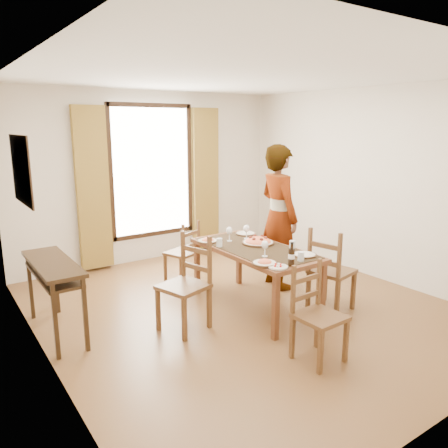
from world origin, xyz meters
TOP-DOWN VIEW (x-y plane):
  - ground at (0.00, 0.00)m, footprint 5.00×5.00m
  - room_shell at (-0.00, 0.13)m, footprint 4.60×5.10m
  - console_table at (-2.03, 0.60)m, footprint 0.38×1.20m
  - dining_table at (0.11, -0.05)m, footprint 0.80×1.66m
  - chair_west at (-0.84, -0.06)m, footprint 0.57×0.57m
  - chair_north at (-0.14, 1.22)m, footprint 0.50×0.50m
  - chair_south at (-0.15, -1.32)m, footprint 0.42×0.42m
  - chair_east at (0.80, -0.63)m, footprint 0.53×0.53m
  - man at (0.84, 0.36)m, footprint 0.83×0.65m
  - plate_sw at (-0.20, -0.61)m, footprint 0.27×0.27m
  - plate_se at (0.36, -0.63)m, footprint 0.27×0.27m
  - plate_nw at (-0.21, 0.49)m, footprint 0.27×0.27m
  - plate_ne at (0.41, 0.52)m, footprint 0.27×0.27m
  - pasta_platter at (0.25, 0.06)m, footprint 0.40×0.40m
  - caprese_plate at (-0.16, -0.77)m, footprint 0.20×0.20m
  - wine_glass_a at (-0.03, -0.40)m, footprint 0.08×0.08m
  - wine_glass_b at (0.27, 0.32)m, footprint 0.08×0.08m
  - wine_glass_c at (0.03, 0.35)m, footprint 0.08×0.08m
  - tumbler_a at (0.43, -0.36)m, footprint 0.07×0.07m
  - tumbler_b at (-0.21, 0.22)m, footprint 0.07×0.07m
  - tumbler_c at (0.19, -0.74)m, footprint 0.07×0.07m
  - wine_bottle at (-0.01, -0.80)m, footprint 0.07×0.07m

SIDE VIEW (x-z plane):
  - ground at x=0.00m, z-range 0.00..0.00m
  - chair_north at x=-0.14m, z-range -0.03..0.85m
  - chair_south at x=-0.15m, z-range -0.03..0.89m
  - chair_east at x=0.80m, z-range -0.04..0.98m
  - chair_west at x=-0.84m, z-range -0.04..0.99m
  - dining_table at x=0.11m, z-range 0.30..1.06m
  - console_table at x=-2.03m, z-range 0.28..1.08m
  - caprese_plate at x=-0.16m, z-range 0.76..0.80m
  - plate_sw at x=-0.20m, z-range 0.76..0.81m
  - plate_se at x=0.36m, z-range 0.76..0.81m
  - plate_nw at x=-0.21m, z-range 0.76..0.81m
  - plate_ne at x=0.41m, z-range 0.76..0.81m
  - pasta_platter at x=0.25m, z-range 0.76..0.86m
  - tumbler_a at x=0.43m, z-range 0.76..0.86m
  - tumbler_b at x=-0.21m, z-range 0.76..0.86m
  - tumbler_c at x=0.19m, z-range 0.76..0.86m
  - wine_glass_a at x=-0.03m, z-range 0.76..0.94m
  - wine_glass_b at x=0.27m, z-range 0.76..0.94m
  - wine_glass_c at x=0.03m, z-range 0.76..0.94m
  - wine_bottle at x=-0.01m, z-range 0.76..1.00m
  - man at x=0.84m, z-range 0.00..1.93m
  - room_shell at x=0.00m, z-range 0.17..2.91m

